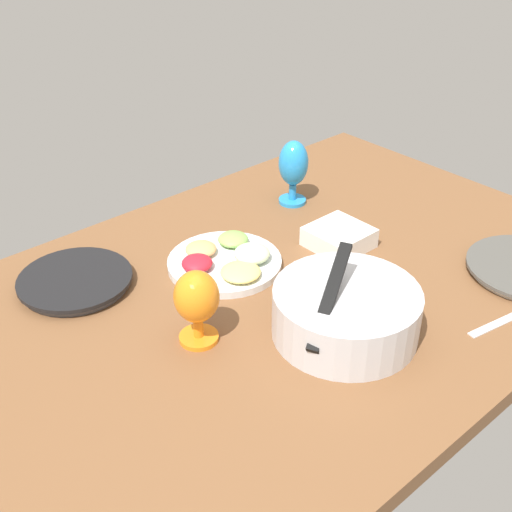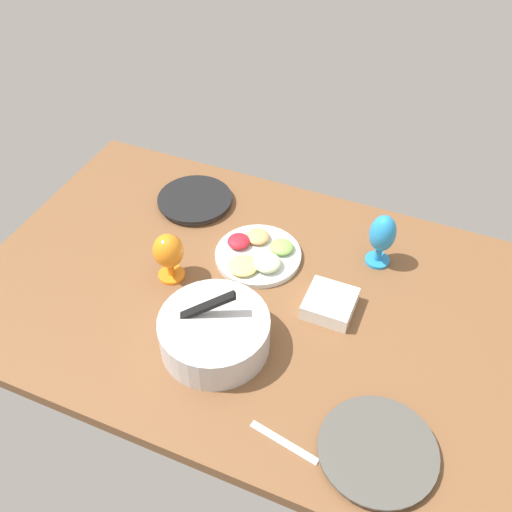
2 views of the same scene
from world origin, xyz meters
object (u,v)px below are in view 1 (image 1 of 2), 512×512
at_px(dinner_plate_right, 75,281).
at_px(square_bowl_white, 339,236).
at_px(fruit_platter, 226,260).
at_px(hurricane_glass_blue, 293,166).
at_px(mixing_bowl, 346,311).
at_px(hurricane_glass_orange, 197,300).

xyz_separation_m(dinner_plate_right, square_bowl_white, (-0.56, 0.27, 0.01)).
distance_m(dinner_plate_right, fruit_platter, 0.34).
bearing_deg(hurricane_glass_blue, mixing_bowl, 56.16).
distance_m(hurricane_glass_blue, square_bowl_white, 0.26).
bearing_deg(hurricane_glass_orange, fruit_platter, -141.21).
bearing_deg(mixing_bowl, hurricane_glass_orange, -37.75).
xyz_separation_m(mixing_bowl, hurricane_glass_blue, (-0.32, -0.48, 0.05)).
relative_size(dinner_plate_right, square_bowl_white, 1.87).
xyz_separation_m(hurricane_glass_blue, hurricane_glass_orange, (0.55, 0.30, -0.01)).
bearing_deg(fruit_platter, dinner_plate_right, -28.37).
relative_size(mixing_bowl, hurricane_glass_orange, 1.88).
bearing_deg(dinner_plate_right, fruit_platter, 151.63).
xyz_separation_m(mixing_bowl, fruit_platter, (0.02, -0.35, -0.04)).
height_order(fruit_platter, hurricane_glass_blue, hurricane_glass_blue).
bearing_deg(mixing_bowl, dinner_plate_right, -57.72).
bearing_deg(hurricane_glass_orange, hurricane_glass_blue, -151.51).
distance_m(dinner_plate_right, square_bowl_white, 0.63).
bearing_deg(square_bowl_white, hurricane_glass_orange, 7.05).
bearing_deg(fruit_platter, hurricane_glass_blue, -159.06).
relative_size(hurricane_glass_blue, square_bowl_white, 1.32).
xyz_separation_m(dinner_plate_right, hurricane_glass_blue, (-0.64, 0.03, 0.09)).
bearing_deg(dinner_plate_right, hurricane_glass_blue, 177.19).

